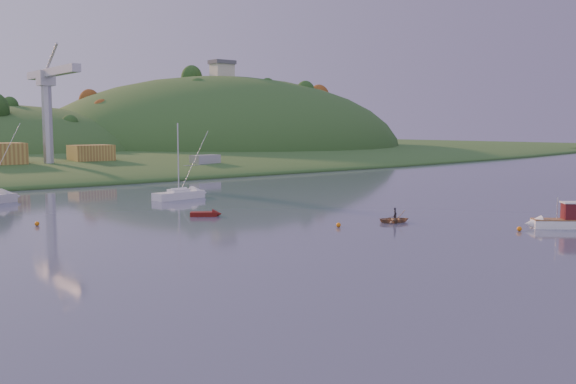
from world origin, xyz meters
TOP-DOWN VIEW (x-y plane):
  - hill_right at (95.00, 195.00)m, footprint 150.00×130.00m
  - hilltop_house at (95.00, 195.00)m, footprint 9.00×7.00m
  - wharf at (5.00, 122.00)m, footprint 42.00×16.00m
  - shed_east at (13.00, 124.00)m, footprint 9.00×7.00m
  - dock_crane at (2.00, 118.39)m, footprint 3.20×28.00m
  - fishing_boat at (19.62, 14.40)m, footprint 5.55×5.22m
  - sailboat_far at (2.05, 63.06)m, footprint 8.35×3.71m
  - canoe at (9.56, 27.49)m, footprint 4.04×3.56m
  - paddler at (9.56, 27.49)m, footprint 0.52×0.61m
  - red_tender at (-3.95, 44.72)m, footprint 3.80×3.17m
  - work_vessel at (33.91, 108.00)m, footprint 16.59×8.29m
  - buoy_0 at (14.96, 15.44)m, footprint 0.50×0.50m
  - buoy_1 at (2.29, 28.93)m, footprint 0.50×0.50m
  - buoy_2 at (-22.51, 49.87)m, footprint 0.50×0.50m

SIDE VIEW (x-z plane):
  - hill_right at x=95.00m, z-range -30.00..30.00m
  - buoy_0 at x=14.96m, z-range 0.00..0.50m
  - buoy_1 at x=2.29m, z-range 0.00..0.50m
  - buoy_2 at x=-22.51m, z-range 0.00..0.50m
  - red_tender at x=-3.95m, z-range -0.37..0.90m
  - canoe at x=9.56m, z-range 0.00..0.69m
  - paddler at x=9.56m, z-range 0.00..1.42m
  - sailboat_far at x=2.05m, z-range -4.86..6.32m
  - fishing_boat at x=19.62m, z-range -1.04..2.68m
  - wharf at x=5.00m, z-range 0.00..2.40m
  - work_vessel at x=33.91m, z-range -0.59..3.49m
  - shed_east at x=13.00m, z-range 2.40..6.40m
  - dock_crane at x=2.00m, z-range 7.02..27.32m
  - hilltop_house at x=95.00m, z-range 30.18..36.63m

